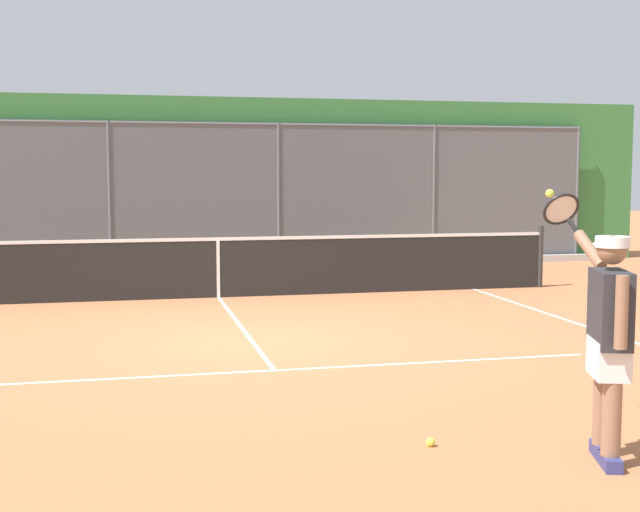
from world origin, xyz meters
The scene contains 6 objects.
ground_plane centered at (0.00, 0.00, 0.00)m, with size 60.00×60.00×0.00m, color #B76B42.
court_line_markings centered at (0.00, 1.98, 0.00)m, with size 8.78×9.50×0.01m.
fence_backdrop centered at (0.00, -8.30, 1.76)m, with size 20.15×1.37×3.54m.
tennis_net centered at (0.00, -3.60, 0.49)m, with size 11.28×0.09×1.07m.
tennis_player centered at (-1.75, 4.80, 0.91)m, with size 0.39×1.35×1.86m.
tennis_ball_by_sideline centered at (-0.70, 4.23, 0.03)m, with size 0.07×0.07×0.07m, color #D6E042.
Camera 1 is at (1.44, 9.97, 1.98)m, focal length 48.10 mm.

